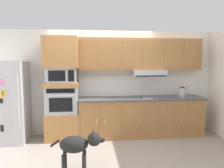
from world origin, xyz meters
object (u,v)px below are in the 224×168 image
object	(u,v)px
microwave	(62,75)
screwdriver	(142,98)
dog	(79,145)
electric_kettle	(182,92)
refrigerator	(9,102)
built_in_oven	(62,100)

from	to	relation	value
microwave	screwdriver	distance (m)	1.89
screwdriver	dog	xyz separation A→B (m)	(-1.38, -1.44, -0.49)
screwdriver	electric_kettle	size ratio (longest dim) A/B	0.58
screwdriver	microwave	bearing A→B (deg)	176.43
refrigerator	electric_kettle	size ratio (longest dim) A/B	7.33
microwave	electric_kettle	world-z (taller)	microwave
microwave	electric_kettle	xyz separation A→B (m)	(2.81, -0.05, -0.43)
built_in_oven	screwdriver	bearing A→B (deg)	-3.57
screwdriver	dog	bearing A→B (deg)	-133.77
screwdriver	refrigerator	bearing A→B (deg)	179.12
built_in_oven	electric_kettle	bearing A→B (deg)	-0.96
electric_kettle	screwdriver	bearing A→B (deg)	-176.23
dog	screwdriver	bearing A→B (deg)	48.31
refrigerator	screwdriver	size ratio (longest dim) A/B	12.68
microwave	dog	xyz separation A→B (m)	(0.43, -1.55, -1.01)
electric_kettle	dog	world-z (taller)	electric_kettle
built_in_oven	screwdriver	distance (m)	1.82
refrigerator	screwdriver	distance (m)	2.96
electric_kettle	dog	size ratio (longest dim) A/B	0.28
refrigerator	built_in_oven	world-z (taller)	refrigerator
microwave	screwdriver	size ratio (longest dim) A/B	4.64
refrigerator	screwdriver	xyz separation A→B (m)	(2.96, -0.05, 0.05)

